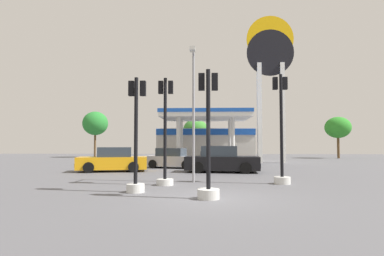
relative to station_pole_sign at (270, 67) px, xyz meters
name	(u,v)px	position (x,y,z in m)	size (l,w,h in m)	color
ground_plane	(211,198)	(-6.01, -19.52, -9.10)	(90.00, 90.00, 0.00)	#56565B
gas_station	(206,141)	(-6.19, 2.81, -7.03)	(9.84, 11.30, 4.65)	beige
station_pole_sign	(270,67)	(0.00, 0.00, 0.00)	(4.45, 0.56, 14.05)	white
car_0	(222,160)	(-5.15, -10.01, -8.35)	(4.79, 2.46, 1.66)	black
car_1	(113,160)	(-12.19, -9.78, -8.38)	(4.66, 2.68, 1.57)	black
car_2	(173,159)	(-8.62, -6.61, -8.43)	(4.39, 2.65, 1.47)	black
traffic_signal_0	(281,144)	(-2.77, -15.75, -7.33)	(0.73, 0.73, 4.94)	silver
traffic_signal_1	(136,148)	(-8.77, -18.44, -7.47)	(0.67, 0.69, 4.28)	silver
traffic_signal_2	(165,145)	(-7.95, -16.38, -7.34)	(0.74, 0.74, 4.68)	silver
traffic_signal_3	(208,153)	(-6.09, -19.74, -7.60)	(0.72, 0.72, 4.26)	silver
tree_0	(95,123)	(-20.76, 11.04, -4.63)	(3.29, 3.29, 6.04)	brown
tree_1	(195,129)	(-7.50, 10.62, -5.46)	(3.11, 3.11, 4.97)	brown
tree_2	(338,128)	(10.20, 9.79, -5.31)	(3.12, 3.12, 5.12)	brown
corner_streetlamp	(193,102)	(-6.74, -15.55, -5.38)	(0.24, 1.48, 6.08)	gray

